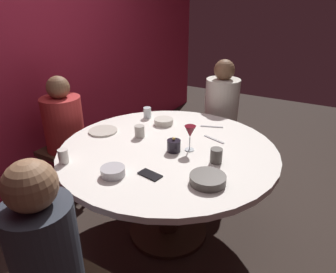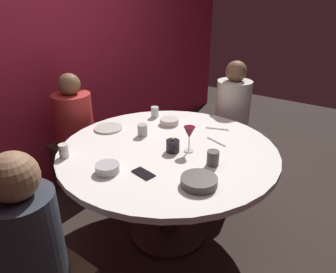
% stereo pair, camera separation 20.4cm
% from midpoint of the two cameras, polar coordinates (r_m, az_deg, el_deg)
% --- Properties ---
extents(ground_plane, '(8.00, 8.00, 0.00)m').
position_cam_midpoint_polar(ground_plane, '(2.49, 2.45, -17.47)').
color(ground_plane, '#2D231E').
extents(back_wall, '(6.00, 0.10, 2.60)m').
position_cam_midpoint_polar(back_wall, '(2.89, -21.61, 15.64)').
color(back_wall, maroon).
rests_on(back_wall, ground).
extents(dining_table, '(1.49, 1.49, 0.74)m').
position_cam_midpoint_polar(dining_table, '(2.13, 2.74, -5.24)').
color(dining_table, white).
rests_on(dining_table, ground).
extents(seated_diner_left, '(0.40, 0.40, 1.13)m').
position_cam_midpoint_polar(seated_diner_left, '(1.49, -21.33, -17.74)').
color(seated_diner_left, '#3F2D1E').
rests_on(seated_diner_left, ground).
extents(seated_diner_back, '(0.40, 0.40, 1.11)m').
position_cam_midpoint_polar(seated_diner_back, '(2.74, -15.38, 2.86)').
color(seated_diner_back, '#3F2D1E').
rests_on(seated_diner_back, ground).
extents(seated_diner_right, '(0.40, 0.40, 1.18)m').
position_cam_midpoint_polar(seated_diner_right, '(2.92, 14.13, 5.00)').
color(seated_diner_right, '#3F2D1E').
rests_on(seated_diner_right, ground).
extents(candle_holder, '(0.09, 0.09, 0.10)m').
position_cam_midpoint_polar(candle_holder, '(2.00, 3.83, -1.87)').
color(candle_holder, black).
rests_on(candle_holder, dining_table).
extents(wine_glass, '(0.08, 0.08, 0.18)m').
position_cam_midpoint_polar(wine_glass, '(1.97, 7.02, 0.48)').
color(wine_glass, silver).
rests_on(wine_glass, dining_table).
extents(dinner_plate, '(0.22, 0.22, 0.01)m').
position_cam_midpoint_polar(dinner_plate, '(2.38, -8.86, 1.52)').
color(dinner_plate, beige).
rests_on(dinner_plate, dining_table).
extents(cell_phone, '(0.09, 0.15, 0.01)m').
position_cam_midpoint_polar(cell_phone, '(1.76, -1.38, -7.12)').
color(cell_phone, black).
rests_on(cell_phone, dining_table).
extents(bowl_serving_large, '(0.14, 0.14, 0.05)m').
position_cam_midpoint_polar(bowl_serving_large, '(1.79, -8.23, -6.06)').
color(bowl_serving_large, '#B7B7BC').
rests_on(bowl_serving_large, dining_table).
extents(bowl_salad_center, '(0.20, 0.20, 0.05)m').
position_cam_midpoint_polar(bowl_salad_center, '(1.67, 9.42, -8.50)').
color(bowl_salad_center, '#4C4742').
rests_on(bowl_salad_center, dining_table).
extents(bowl_small_white, '(0.15, 0.15, 0.05)m').
position_cam_midpoint_polar(bowl_small_white, '(2.45, 2.64, 2.83)').
color(bowl_small_white, beige).
rests_on(bowl_small_white, dining_table).
extents(cup_near_candle, '(0.07, 0.07, 0.09)m').
position_cam_midpoint_polar(cup_near_candle, '(2.23, -2.26, 1.16)').
color(cup_near_candle, '#B2ADA3').
rests_on(cup_near_candle, dining_table).
extents(cup_by_left_diner, '(0.06, 0.06, 0.09)m').
position_cam_midpoint_polar(cup_by_left_diner, '(2.00, -16.45, -2.70)').
color(cup_by_left_diner, silver).
rests_on(cup_by_left_diner, dining_table).
extents(cup_by_right_diner, '(0.08, 0.08, 0.09)m').
position_cam_midpoint_polar(cup_by_right_diner, '(1.87, 11.63, -4.11)').
color(cup_by_right_diner, '#4C4742').
rests_on(cup_by_right_diner, dining_table).
extents(cup_center_front, '(0.07, 0.07, 0.09)m').
position_cam_midpoint_polar(cup_center_front, '(2.59, -0.26, 4.64)').
color(cup_center_front, silver).
rests_on(cup_center_front, dining_table).
extents(fork_near_plate, '(0.07, 0.18, 0.01)m').
position_cam_midpoint_polar(fork_near_plate, '(2.19, 11.77, -0.99)').
color(fork_near_plate, '#B7B7BC').
rests_on(fork_near_plate, dining_table).
extents(knife_near_plate, '(0.08, 0.17, 0.01)m').
position_cam_midpoint_polar(knife_near_plate, '(2.41, 11.74, 1.43)').
color(knife_near_plate, '#B7B7BC').
rests_on(knife_near_plate, dining_table).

